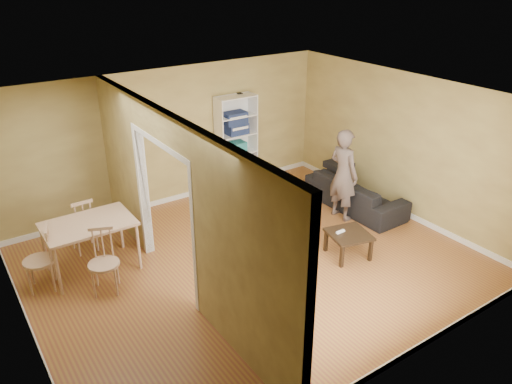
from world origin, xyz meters
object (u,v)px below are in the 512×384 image
Objects in this scene: bookshelf at (235,143)px; chair_near at (104,262)px; person at (344,167)px; coffee_table at (349,237)px; chair_left at (39,259)px; chair_far at (82,224)px; sofa at (356,189)px; dining_table at (88,228)px.

bookshelf is 2.04× the size of chair_near.
person is 3.22× the size of coffee_table.
person reaches higher than bookshelf.
chair_left is 1.03× the size of chair_far.
chair_near is (-4.83, 0.06, 0.09)m from sofa.
chair_far reaches higher than coffee_table.
person is 2.04× the size of chair_left.
coffee_table is 0.64× the size of chair_near.
chair_left is (-5.57, 0.64, 0.09)m from sofa.
person is at bearing 104.83° from sofa.
bookshelf is at bearing 33.04° from sofa.
coffee_table is 3.99m from dining_table.
coffee_table is at bearing -88.93° from bookshelf.
sofa is 2.57m from bookshelf.
bookshelf reaches higher than coffee_table.
chair_left reaches higher than sofa.
chair_left is (-0.76, -0.07, -0.24)m from dining_table.
bookshelf reaches higher than chair_near.
person is at bearing 158.35° from chair_far.
chair_near is 1.30m from chair_far.
dining_table is at bearing 81.22° from sofa.
chair_left is 1.09m from chair_far.
bookshelf is at bearing 124.68° from chair_left.
bookshelf is (-1.38, 2.09, 0.58)m from sofa.
bookshelf is at bearing 53.95° from chair_near.
dining_table reaches higher than coffee_table.
coffee_table is (-1.32, -1.19, -0.04)m from sofa.
chair_far is (0.09, 1.30, -0.00)m from chair_near.
dining_table is 1.33× the size of chair_left.
sofa is at bearing 42.14° from coffee_table.
bookshelf is 4.03m from chair_near.
chair_left is 0.93m from chair_near.
chair_near reaches higher than dining_table.
dining_table is (-3.43, -1.38, -0.25)m from bookshelf.
person is (-0.49, -0.13, 0.60)m from sofa.
sofa is at bearing 161.67° from chair_far.
chair_far is at bearing -167.72° from bookshelf.
chair_left reaches higher than dining_table.
sofa is at bearing -8.34° from dining_table.
bookshelf reaches higher than sofa.
chair_left is at bearing -174.80° from dining_table.
bookshelf is 3.48m from chair_far.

